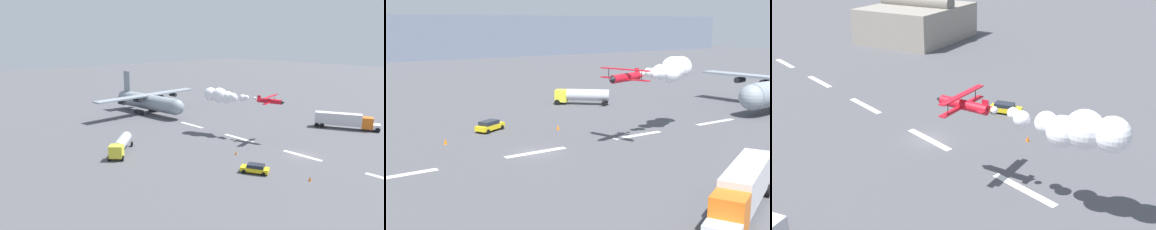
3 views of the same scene
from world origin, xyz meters
TOP-DOWN VIEW (x-y plane):
  - ground_plane at (0.00, 0.00)m, footprint 440.00×440.00m
  - runway_stripe_3 at (0.00, 0.00)m, footprint 8.00×0.90m
  - runway_stripe_4 at (15.78, 0.00)m, footprint 8.00×0.90m
  - runway_stripe_5 at (31.55, 0.00)m, footprint 8.00×0.90m
  - cargo_transport_plane at (49.23, 0.04)m, footprint 25.63×34.39m
  - stunt_biplane_red at (20.98, -0.47)m, footprint 18.48×9.10m
  - semi_truck_orange at (4.70, -25.46)m, footprint 14.22×9.04m
  - fuel_tanker_truck at (23.52, 24.82)m, footprint 9.02×8.61m
  - airport_staff_sedan at (0.17, 13.59)m, footprint 4.85×3.70m
  - traffic_cone_near at (-7.54, 9.80)m, footprint 0.44×0.44m
  - traffic_cone_far at (8.52, 8.89)m, footprint 0.44×0.44m

SIDE VIEW (x-z plane):
  - ground_plane at x=0.00m, z-range 0.00..0.00m
  - runway_stripe_3 at x=0.00m, z-range 0.00..0.01m
  - runway_stripe_4 at x=15.78m, z-range 0.00..0.01m
  - runway_stripe_5 at x=31.55m, z-range 0.00..0.01m
  - traffic_cone_near at x=-7.54m, z-range 0.00..0.75m
  - traffic_cone_far at x=8.52m, z-range 0.00..0.75m
  - airport_staff_sedan at x=0.17m, z-range 0.05..1.57m
  - fuel_tanker_truck at x=23.52m, z-range 0.30..3.20m
  - semi_truck_orange at x=4.70m, z-range 0.28..3.98m
  - cargo_transport_plane at x=49.23m, z-range -2.22..9.32m
  - stunt_biplane_red at x=20.98m, z-range 6.87..10.40m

